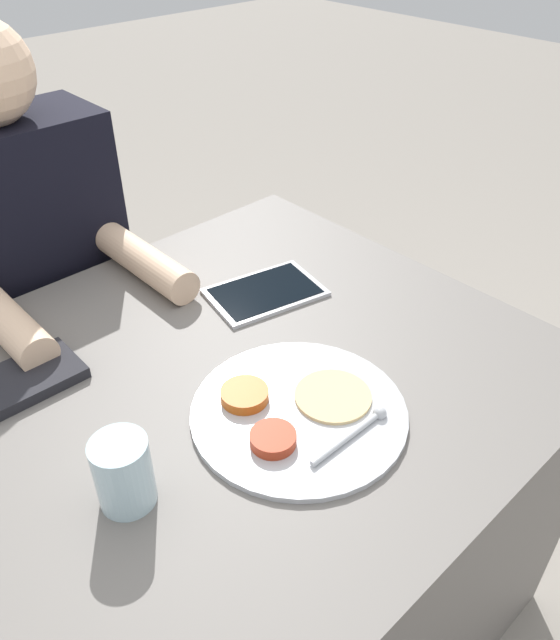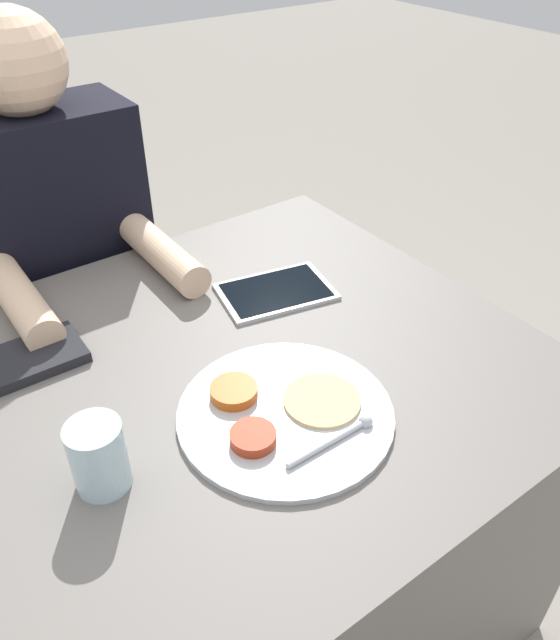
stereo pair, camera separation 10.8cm
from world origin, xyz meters
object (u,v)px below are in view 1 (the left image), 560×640
object	(u,v)px
red_notebook	(23,381)
tablet_device	(265,292)
drinking_glass	(123,473)
thali_tray	(297,412)
person_diner	(47,317)

from	to	relation	value
red_notebook	tablet_device	xyz separation A→B (m)	(0.47, -0.07, -0.00)
drinking_glass	thali_tray	bearing A→B (deg)	-8.61
tablet_device	person_diner	bearing A→B (deg)	122.20
tablet_device	person_diner	world-z (taller)	person_diner
thali_tray	red_notebook	xyz separation A→B (m)	(-0.28, 0.36, 0.00)
tablet_device	person_diner	distance (m)	0.56
thali_tray	drinking_glass	distance (m)	0.28
tablet_device	drinking_glass	distance (m)	0.53
red_notebook	drinking_glass	bearing A→B (deg)	-89.08
red_notebook	person_diner	distance (m)	0.45
thali_tray	drinking_glass	size ratio (longest dim) A/B	3.16
red_notebook	person_diner	xyz separation A→B (m)	(0.19, 0.38, -0.17)
red_notebook	person_diner	world-z (taller)	person_diner
person_diner	thali_tray	bearing A→B (deg)	-82.76
tablet_device	thali_tray	bearing A→B (deg)	-123.68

